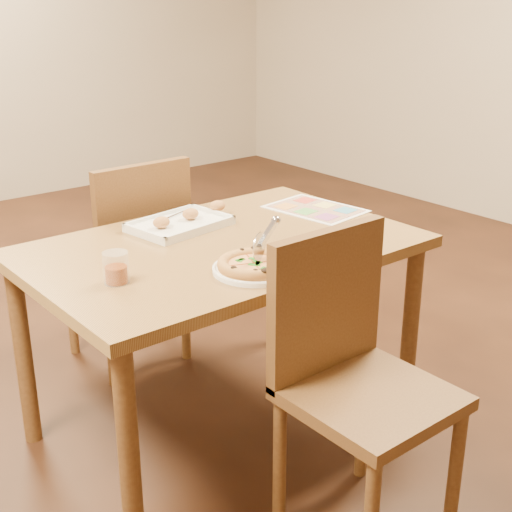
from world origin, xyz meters
TOP-DOWN VIEW (x-y plane):
  - room at (0.00, 0.00)m, footprint 7.00×7.00m
  - dining_table at (0.00, 0.00)m, footprint 1.30×0.85m
  - chair_near at (0.00, -0.60)m, footprint 0.42×0.42m
  - chair_far at (-0.00, 0.60)m, footprint 0.42×0.42m
  - plate at (-0.07, -0.27)m, footprint 0.28×0.28m
  - pizza at (-0.08, -0.28)m, footprint 0.23×0.23m
  - pizza_cutter at (-0.02, -0.25)m, footprint 0.16×0.08m
  - appetizer_tray at (-0.01, 0.23)m, footprint 0.41×0.28m
  - glass_tumbler at (-0.44, -0.09)m, footprint 0.08×0.08m
  - menu at (0.52, 0.09)m, footprint 0.30×0.39m

SIDE VIEW (x-z plane):
  - chair_near at x=0.00m, z-range 0.33..0.80m
  - chair_far at x=0.00m, z-range 0.33..0.80m
  - dining_table at x=0.00m, z-range 0.27..0.99m
  - menu at x=0.52m, z-range 0.72..0.72m
  - plate at x=-0.07m, z-range 0.72..0.73m
  - appetizer_tray at x=-0.01m, z-range 0.71..0.77m
  - pizza at x=-0.08m, z-range 0.73..0.76m
  - glass_tumbler at x=-0.44m, z-range 0.71..0.81m
  - pizza_cutter at x=-0.02m, z-range 0.76..0.86m
  - room at x=0.00m, z-range -2.15..4.85m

